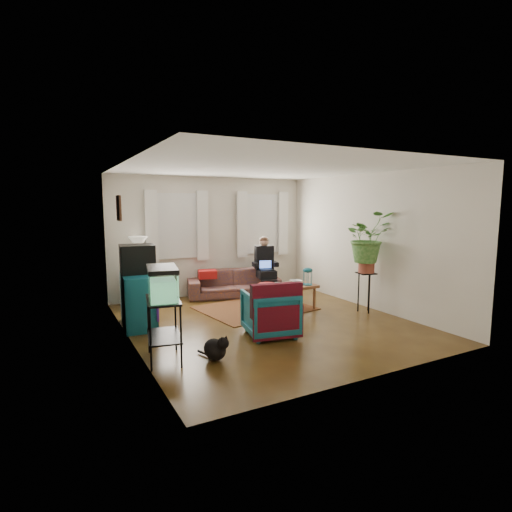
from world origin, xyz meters
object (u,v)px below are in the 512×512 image
side_table (140,286)px  plant_stand (365,292)px  armchair (270,311)px  aquarium_stand (164,330)px  coffee_table (286,298)px  sofa (234,279)px  dresser (138,300)px

side_table → plant_stand: (3.61, -2.59, 0.01)m
side_table → armchair: (1.36, -2.92, 0.02)m
aquarium_stand → plant_stand: aquarium_stand is taller
side_table → plant_stand: plant_stand is taller
armchair → coffee_table: size_ratio=0.67×
sofa → plant_stand: sofa is taller
sofa → aquarium_stand: bearing=-113.9°
aquarium_stand → armchair: bearing=18.2°
aquarium_stand → armchair: 1.72m
sofa → plant_stand: 2.85m
dresser → side_table: bearing=82.4°
sofa → armchair: 2.73m
sofa → dresser: bearing=-136.7°
side_table → sofa: bearing=-7.5°
sofa → aquarium_stand: (-2.31, -2.89, 0.02)m
dresser → coffee_table: size_ratio=0.85×
sofa → dresser: dresser is taller
side_table → armchair: 3.22m
plant_stand → armchair: bearing=-171.6°
armchair → sofa: bearing=-92.4°
aquarium_stand → plant_stand: bearing=18.7°
sofa → armchair: size_ratio=2.57×
aquarium_stand → sofa: bearing=62.0°
side_table → aquarium_stand: (-0.35, -3.15, 0.04)m
armchair → aquarium_stand: bearing=18.0°
side_table → dresser: size_ratio=0.74×
aquarium_stand → plant_stand: 4.00m
coffee_table → plant_stand: 1.50m
dresser → armchair: (1.70, -1.42, -0.05)m
coffee_table → plant_stand: (1.25, -0.81, 0.14)m
side_table → plant_stand: size_ratio=0.97×
sofa → armchair: bearing=-88.1°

